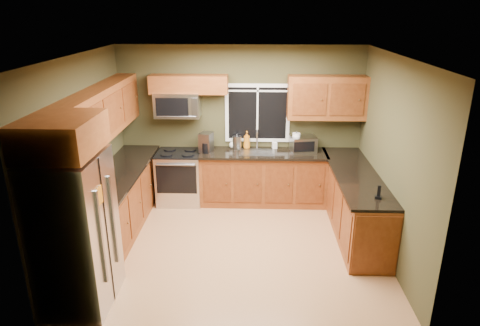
# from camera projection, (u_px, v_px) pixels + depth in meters

# --- Properties ---
(floor) EXTENTS (4.20, 4.20, 0.00)m
(floor) POSITION_uv_depth(u_px,v_px,m) (236.00, 245.00, 6.25)
(floor) COLOR #A9744A
(floor) RESTS_ON ground
(ceiling) EXTENTS (4.20, 4.20, 0.00)m
(ceiling) POSITION_uv_depth(u_px,v_px,m) (235.00, 56.00, 5.33)
(ceiling) COLOR white
(ceiling) RESTS_ON back_wall
(back_wall) EXTENTS (4.20, 0.00, 4.20)m
(back_wall) POSITION_uv_depth(u_px,v_px,m) (240.00, 124.00, 7.48)
(back_wall) COLOR #3A371F
(back_wall) RESTS_ON ground
(front_wall) EXTENTS (4.20, 0.00, 4.20)m
(front_wall) POSITION_uv_depth(u_px,v_px,m) (227.00, 220.00, 4.10)
(front_wall) COLOR #3A371F
(front_wall) RESTS_ON ground
(left_wall) EXTENTS (0.00, 3.60, 3.60)m
(left_wall) POSITION_uv_depth(u_px,v_px,m) (83.00, 156.00, 5.86)
(left_wall) COLOR #3A371F
(left_wall) RESTS_ON ground
(right_wall) EXTENTS (0.00, 3.60, 3.60)m
(right_wall) POSITION_uv_depth(u_px,v_px,m) (392.00, 160.00, 5.72)
(right_wall) COLOR #3A371F
(right_wall) RESTS_ON ground
(window) EXTENTS (1.12, 0.03, 1.02)m
(window) POSITION_uv_depth(u_px,v_px,m) (257.00, 113.00, 7.39)
(window) COLOR white
(window) RESTS_ON back_wall
(base_cabinets_left) EXTENTS (0.60, 2.65, 0.90)m
(base_cabinets_left) POSITION_uv_depth(u_px,v_px,m) (121.00, 201.00, 6.61)
(base_cabinets_left) COLOR brown
(base_cabinets_left) RESTS_ON ground
(countertop_left) EXTENTS (0.65, 2.65, 0.04)m
(countertop_left) POSITION_uv_depth(u_px,v_px,m) (120.00, 173.00, 6.45)
(countertop_left) COLOR black
(countertop_left) RESTS_ON base_cabinets_left
(base_cabinets_back) EXTENTS (2.17, 0.60, 0.90)m
(base_cabinets_back) POSITION_uv_depth(u_px,v_px,m) (263.00, 178.00, 7.50)
(base_cabinets_back) COLOR brown
(base_cabinets_back) RESTS_ON ground
(countertop_back) EXTENTS (2.17, 0.65, 0.04)m
(countertop_back) POSITION_uv_depth(u_px,v_px,m) (264.00, 153.00, 7.31)
(countertop_back) COLOR black
(countertop_back) RESTS_ON base_cabinets_back
(base_cabinets_peninsula) EXTENTS (0.60, 2.52, 0.90)m
(base_cabinets_peninsula) POSITION_uv_depth(u_px,v_px,m) (354.00, 203.00, 6.55)
(base_cabinets_peninsula) COLOR brown
(base_cabinets_peninsula) RESTS_ON ground
(countertop_peninsula) EXTENTS (0.65, 2.50, 0.04)m
(countertop_peninsula) POSITION_uv_depth(u_px,v_px,m) (355.00, 174.00, 6.40)
(countertop_peninsula) COLOR black
(countertop_peninsula) RESTS_ON base_cabinets_peninsula
(upper_cabinets_left) EXTENTS (0.33, 2.65, 0.72)m
(upper_cabinets_left) POSITION_uv_depth(u_px,v_px,m) (102.00, 112.00, 6.13)
(upper_cabinets_left) COLOR brown
(upper_cabinets_left) RESTS_ON left_wall
(upper_cabinets_back_left) EXTENTS (1.30, 0.33, 0.30)m
(upper_cabinets_back_left) POSITION_uv_depth(u_px,v_px,m) (189.00, 84.00, 7.11)
(upper_cabinets_back_left) COLOR brown
(upper_cabinets_back_left) RESTS_ON back_wall
(upper_cabinets_back_right) EXTENTS (1.30, 0.33, 0.72)m
(upper_cabinets_back_right) POSITION_uv_depth(u_px,v_px,m) (327.00, 98.00, 7.11)
(upper_cabinets_back_right) COLOR brown
(upper_cabinets_back_right) RESTS_ON back_wall
(upper_cabinet_over_fridge) EXTENTS (0.72, 0.90, 0.38)m
(upper_cabinet_over_fridge) POSITION_uv_depth(u_px,v_px,m) (61.00, 135.00, 4.40)
(upper_cabinet_over_fridge) COLOR brown
(upper_cabinet_over_fridge) RESTS_ON left_wall
(refrigerator) EXTENTS (0.74, 0.90, 1.80)m
(refrigerator) POSITION_uv_depth(u_px,v_px,m) (75.00, 232.00, 4.78)
(refrigerator) COLOR #B7B7BC
(refrigerator) RESTS_ON ground
(range) EXTENTS (0.76, 0.69, 0.94)m
(range) POSITION_uv_depth(u_px,v_px,m) (180.00, 177.00, 7.51)
(range) COLOR #B7B7BC
(range) RESTS_ON ground
(microwave) EXTENTS (0.76, 0.41, 0.42)m
(microwave) POSITION_uv_depth(u_px,v_px,m) (178.00, 105.00, 7.21)
(microwave) COLOR #B7B7BC
(microwave) RESTS_ON back_wall
(sink) EXTENTS (0.60, 0.42, 0.36)m
(sink) POSITION_uv_depth(u_px,v_px,m) (257.00, 151.00, 7.32)
(sink) COLOR slate
(sink) RESTS_ON countertop_back
(toaster_oven) EXTENTS (0.47, 0.39, 0.26)m
(toaster_oven) POSITION_uv_depth(u_px,v_px,m) (303.00, 144.00, 7.32)
(toaster_oven) COLOR #B7B7BC
(toaster_oven) RESTS_ON countertop_back
(coffee_maker) EXTENTS (0.25, 0.30, 0.33)m
(coffee_maker) POSITION_uv_depth(u_px,v_px,m) (206.00, 143.00, 7.30)
(coffee_maker) COLOR slate
(coffee_maker) RESTS_ON countertop_back
(kettle) EXTENTS (0.18, 0.18, 0.28)m
(kettle) POSITION_uv_depth(u_px,v_px,m) (237.00, 142.00, 7.44)
(kettle) COLOR #B7B7BC
(kettle) RESTS_ON countertop_back
(paper_towel_roll) EXTENTS (0.15, 0.15, 0.34)m
(paper_towel_roll) POSITION_uv_depth(u_px,v_px,m) (296.00, 142.00, 7.37)
(paper_towel_roll) COLOR white
(paper_towel_roll) RESTS_ON countertop_back
(soap_bottle_a) EXTENTS (0.14, 0.14, 0.31)m
(soap_bottle_a) POSITION_uv_depth(u_px,v_px,m) (247.00, 140.00, 7.46)
(soap_bottle_a) COLOR #C36A12
(soap_bottle_a) RESTS_ON countertop_back
(soap_bottle_b) EXTENTS (0.09, 0.09, 0.17)m
(soap_bottle_b) POSITION_uv_depth(u_px,v_px,m) (275.00, 144.00, 7.48)
(soap_bottle_b) COLOR white
(soap_bottle_b) RESTS_ON countertop_back
(soap_bottle_c) EXTENTS (0.14, 0.14, 0.16)m
(soap_bottle_c) POSITION_uv_depth(u_px,v_px,m) (233.00, 144.00, 7.51)
(soap_bottle_c) COLOR white
(soap_bottle_c) RESTS_ON countertop_back
(cordless_phone) EXTENTS (0.10, 0.10, 0.18)m
(cordless_phone) POSITION_uv_depth(u_px,v_px,m) (379.00, 194.00, 5.52)
(cordless_phone) COLOR black
(cordless_phone) RESTS_ON countertop_peninsula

